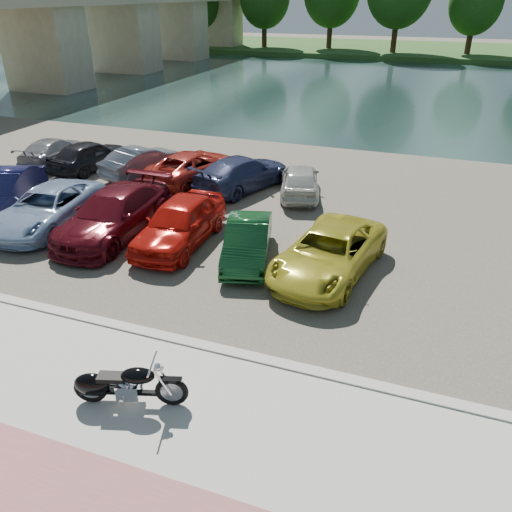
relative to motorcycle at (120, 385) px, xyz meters
The scene contains 20 objects.
ground 1.38m from the motorcycle, 10.39° to the left, with size 200.00×200.00×0.00m, color #595447.
promenade 1.55m from the motorcycle, 32.03° to the right, with size 60.00×6.00×0.10m, color #B3B0A9.
kerb 2.59m from the motorcycle, 60.96° to the left, with size 60.00×0.30×0.14m, color #B3B0A9.
parking_lot 11.31m from the motorcycle, 83.72° to the left, with size 60.00×18.00×0.04m, color #48443A.
river 40.25m from the motorcycle, 88.24° to the left, with size 120.00×40.00×0.00m, color #172A28.
far_bank 72.24m from the motorcycle, 89.02° to the left, with size 120.00×24.00×0.60m, color #254A1A.
bridge 49.42m from the motorcycle, 122.98° to the left, with size 7.00×56.00×8.55m.
motorcycle is the anchor object (origin of this frame).
car_1 12.21m from the motorcycle, 143.82° to the left, with size 1.62×4.65×1.53m, color #151441.
car_2 9.98m from the motorcycle, 137.74° to the left, with size 2.27×4.93×1.37m, color #89A3C8.
car_3 8.37m from the motorcycle, 124.51° to the left, with size 2.16×5.30×1.54m, color #4D0B13.
car_4 7.39m from the motorcycle, 108.16° to the left, with size 1.81×4.50×1.53m, color #B5130C.
car_5 6.74m from the motorcycle, 88.42° to the left, with size 1.31×3.75×1.24m, color #11401C.
car_6 7.27m from the motorcycle, 67.82° to the left, with size 2.27×4.93×1.37m, color gold.
car_7 17.74m from the motorcycle, 133.63° to the left, with size 1.73×4.25×1.23m, color gray.
car_8 16.06m from the motorcycle, 128.24° to the left, with size 1.66×4.13×1.41m, color black.
car_9 14.56m from the motorcycle, 119.34° to the left, with size 1.41×4.05×1.33m, color slate.
car_10 13.69m from the motorcycle, 109.96° to the left, with size 2.20×4.77×1.33m, color #A6261B.
car_11 12.85m from the motorcycle, 100.17° to the left, with size 1.96×4.82×1.40m, color navy.
car_12 12.75m from the motorcycle, 89.07° to the left, with size 1.55×3.85×1.31m, color beige.
Camera 1 is at (3.90, -6.42, 7.49)m, focal length 35.00 mm.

